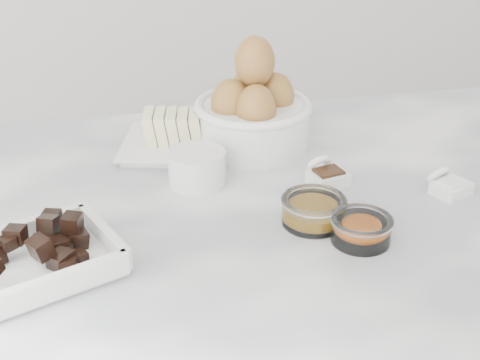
% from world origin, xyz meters
% --- Properties ---
extents(marble_slab, '(1.20, 0.80, 0.04)m').
position_xyz_m(marble_slab, '(0.00, 0.00, 0.92)').
color(marble_slab, white).
rests_on(marble_slab, cabinet).
extents(chocolate_dish, '(0.22, 0.20, 0.05)m').
position_xyz_m(chocolate_dish, '(-0.24, -0.07, 0.96)').
color(chocolate_dish, white).
rests_on(chocolate_dish, marble_slab).
extents(butter_plate, '(0.19, 0.19, 0.06)m').
position_xyz_m(butter_plate, '(-0.05, 0.23, 0.96)').
color(butter_plate, white).
rests_on(butter_plate, marble_slab).
extents(sugar_ramekin, '(0.08, 0.08, 0.05)m').
position_xyz_m(sugar_ramekin, '(-0.03, 0.11, 0.97)').
color(sugar_ramekin, white).
rests_on(sugar_ramekin, marble_slab).
extents(egg_bowl, '(0.19, 0.19, 0.18)m').
position_xyz_m(egg_bowl, '(0.08, 0.22, 1.00)').
color(egg_bowl, white).
rests_on(egg_bowl, marble_slab).
extents(honey_bowl, '(0.09, 0.09, 0.04)m').
position_xyz_m(honey_bowl, '(0.10, -0.03, 0.96)').
color(honey_bowl, white).
rests_on(honey_bowl, marble_slab).
extents(zest_bowl, '(0.08, 0.08, 0.03)m').
position_xyz_m(zest_bowl, '(0.15, -0.09, 0.96)').
color(zest_bowl, white).
rests_on(zest_bowl, marble_slab).
extents(vanilla_spoon, '(0.06, 0.07, 0.04)m').
position_xyz_m(vanilla_spoon, '(0.16, 0.07, 0.95)').
color(vanilla_spoon, white).
rests_on(vanilla_spoon, marble_slab).
extents(salt_spoon, '(0.06, 0.07, 0.04)m').
position_xyz_m(salt_spoon, '(0.31, 0.01, 0.95)').
color(salt_spoon, white).
rests_on(salt_spoon, marble_slab).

